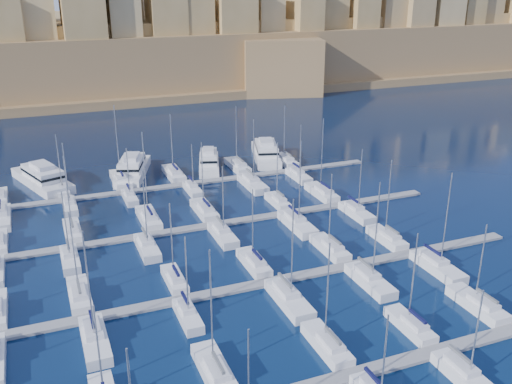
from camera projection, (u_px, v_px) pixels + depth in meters
name	position (u px, v px, depth m)	size (l,w,h in m)	color
ground	(239.00, 249.00, 91.59)	(600.00, 600.00, 0.00)	black
pontoon_near	(347.00, 377.00, 62.01)	(84.00, 2.00, 0.40)	slate
pontoon_mid_near	(268.00, 282.00, 81.10)	(84.00, 2.00, 0.40)	slate
pontoon_mid_far	(219.00, 224.00, 100.20)	(84.00, 2.00, 0.40)	slate
pontoon_far	(186.00, 184.00, 119.29)	(84.00, 2.00, 0.40)	slate
sailboat_2	(215.00, 371.00, 62.06)	(2.82, 9.40, 15.48)	silver
sailboat_3	(327.00, 344.00, 66.53)	(2.63, 8.75, 13.96)	silver
sailboat_4	(411.00, 325.00, 70.19)	(2.41, 8.02, 13.31)	silver
sailboat_5	(478.00, 305.00, 74.59)	(2.80, 9.35, 12.28)	silver
sailboat_10	(465.00, 376.00, 61.28)	(2.61, 8.70, 11.94)	silver
sailboat_13	(79.00, 295.00, 76.85)	(2.74, 9.13, 12.95)	silver
sailboat_14	(175.00, 280.00, 80.79)	(2.34, 7.81, 12.46)	silver
sailboat_15	(254.00, 263.00, 85.45)	(2.62, 8.73, 12.69)	silver
sailboat_16	(330.00, 248.00, 90.15)	(2.74, 9.13, 13.20)	silver
sailboat_17	(387.00, 238.00, 93.60)	(2.61, 8.70, 14.29)	silver
sailboat_19	(95.00, 340.00, 67.38)	(2.89, 9.65, 15.46)	silver
sailboat_20	(188.00, 315.00, 72.32)	(2.27, 7.57, 12.20)	silver
sailboat_21	(289.00, 299.00, 75.93)	(3.03, 10.11, 15.58)	silver
sailboat_22	(370.00, 280.00, 80.54)	(2.89, 9.63, 16.00)	silver
sailboat_23	(437.00, 266.00, 84.41)	(2.99, 9.96, 15.88)	silver
sailboat_25	(73.00, 231.00, 96.18)	(2.66, 8.85, 14.15)	silver
sailboat_26	(149.00, 218.00, 101.18)	(2.99, 9.98, 16.69)	silver
sailboat_27	(205.00, 210.00, 104.63)	(2.90, 9.66, 13.80)	silver
sailboat_28	(278.00, 201.00, 108.84)	(2.36, 7.85, 12.50)	silver
sailboat_29	(322.00, 193.00, 113.12)	(2.94, 9.80, 15.95)	silver
sailboat_31	(70.00, 259.00, 86.68)	(2.53, 8.45, 12.21)	silver
sailboat_32	(147.00, 247.00, 90.47)	(2.73, 9.10, 14.60)	silver
sailboat_33	(223.00, 234.00, 94.87)	(2.73, 9.10, 13.15)	silver
sailboat_34	(297.00, 223.00, 98.99)	(3.10, 10.35, 16.13)	silver
sailboat_35	(356.00, 212.00, 103.83)	(2.71, 9.02, 13.09)	silver
sailboat_36	(1.00, 197.00, 110.99)	(2.47, 8.23, 12.26)	silver
sailboat_37	(62.00, 190.00, 114.83)	(2.36, 7.85, 12.36)	silver
sailboat_38	(121.00, 180.00, 120.19)	(3.24, 10.80, 16.90)	silver
sailboat_39	(174.00, 174.00, 123.91)	(3.07, 10.22, 14.11)	silver
sailboat_40	(238.00, 166.00, 129.03)	(3.06, 10.22, 14.57)	silver
sailboat_41	(285.00, 160.00, 132.81)	(2.88, 9.59, 13.85)	silver
sailboat_42	(1.00, 218.00, 101.33)	(3.21, 10.69, 16.74)	silver
sailboat_43	(70.00, 206.00, 106.59)	(2.40, 8.01, 13.42)	silver
sailboat_44	(130.00, 197.00, 110.82)	(2.18, 7.27, 11.08)	silver
sailboat_45	(193.00, 189.00, 115.01)	(2.31, 7.71, 10.55)	silver
sailboat_46	(253.00, 183.00, 118.09)	(3.17, 10.56, 14.74)	silver
sailboat_47	(299.00, 176.00, 122.79)	(2.57, 8.58, 12.41)	silver
motor_yacht_a	(43.00, 178.00, 118.58)	(12.06, 20.40, 5.25)	silver
motor_yacht_b	(132.00, 168.00, 124.28)	(11.01, 18.59, 5.25)	silver
motor_yacht_c	(209.00, 162.00, 128.69)	(8.34, 14.98, 5.25)	silver
motor_yacht_d	(266.00, 152.00, 135.48)	(10.55, 19.11, 5.25)	silver
fortified_city	(100.00, 48.00, 221.05)	(460.00, 108.95, 59.52)	brown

